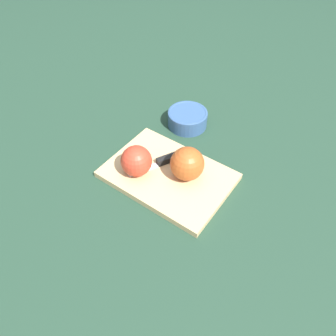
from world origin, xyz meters
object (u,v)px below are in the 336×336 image
Objects in this scene: apple_half_right at (136,161)px; bowl at (188,118)px; knife at (163,161)px; apple_half_left at (187,164)px.

bowl is (0.04, -0.26, -0.03)m from apple_half_right.
apple_half_right is 0.67× the size of bowl.
knife is 1.15× the size of bowl.
apple_half_left is 0.13m from apple_half_right.
apple_half_right reaches higher than bowl.
apple_half_left is at bearing 167.85° from apple_half_right.
apple_half_left reaches higher than apple_half_right.
knife is at bearing 110.77° from bowl.
apple_half_left is at bearing 129.69° from bowl.
bowl is at bearing -139.19° from knife.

